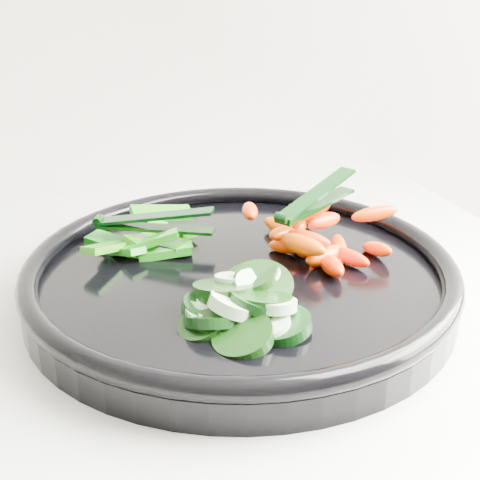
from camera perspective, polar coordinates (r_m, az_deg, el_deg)
name	(u,v)px	position (r m, az deg, el deg)	size (l,w,h in m)	color
veggie_tray	(240,276)	(0.58, 0.00, -3.12)	(0.45, 0.45, 0.04)	black
cucumber_pile	(235,306)	(0.51, -0.43, -5.62)	(0.11, 0.12, 0.04)	black
carrot_pile	(312,234)	(0.62, 6.17, 0.55)	(0.14, 0.15, 0.05)	#F94E00
pepper_pile	(147,240)	(0.63, -7.90, 0.03)	(0.12, 0.10, 0.04)	#09630E
tong_carrot	(315,200)	(0.61, 6.40, 3.39)	(0.10, 0.07, 0.02)	black
tong_pepper	(151,222)	(0.62, -7.57, 1.53)	(0.11, 0.06, 0.02)	black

